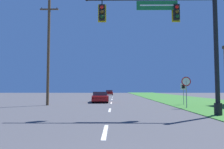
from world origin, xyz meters
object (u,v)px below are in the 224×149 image
(car_ahead, at_px, (100,97))
(route_sign_post, at_px, (183,89))
(far_car, at_px, (109,92))
(signal_mast, at_px, (184,36))
(stop_sign, at_px, (186,85))
(utility_pole_near, at_px, (48,50))

(car_ahead, relative_size, route_sign_post, 2.26)
(far_car, height_order, route_sign_post, route_sign_post)
(signal_mast, bearing_deg, far_car, 97.33)
(stop_sign, bearing_deg, far_car, 100.79)
(car_ahead, distance_m, utility_pole_near, 8.14)
(signal_mast, distance_m, far_car, 42.78)
(car_ahead, xyz_separation_m, far_car, (0.41, 29.61, -0.00))
(signal_mast, xyz_separation_m, utility_pole_near, (-10.53, 7.87, 0.54))
(signal_mast, xyz_separation_m, car_ahead, (-5.85, 12.62, -4.13))
(car_ahead, relative_size, utility_pole_near, 0.45)
(signal_mast, relative_size, stop_sign, 3.22)
(car_ahead, relative_size, far_car, 1.05)
(signal_mast, bearing_deg, stop_sign, 71.21)
(far_car, bearing_deg, car_ahead, -90.80)
(signal_mast, relative_size, route_sign_post, 3.97)
(route_sign_post, bearing_deg, stop_sign, -104.00)
(far_car, bearing_deg, utility_pole_near, -98.43)
(far_car, relative_size, utility_pole_near, 0.43)
(signal_mast, height_order, utility_pole_near, utility_pole_near)
(stop_sign, height_order, route_sign_post, stop_sign)
(utility_pole_near, bearing_deg, stop_sign, -13.58)
(signal_mast, xyz_separation_m, far_car, (-5.44, 42.23, -4.13))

